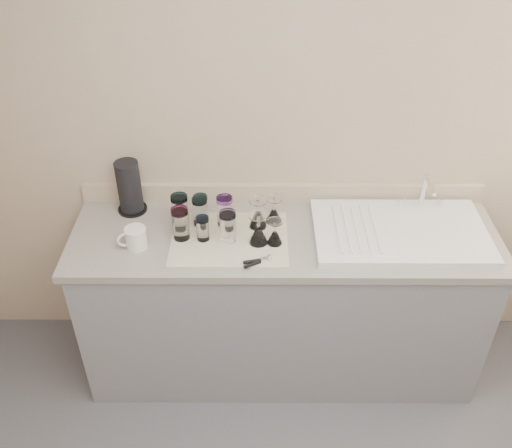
{
  "coord_description": "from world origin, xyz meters",
  "views": [
    {
      "loc": [
        -0.13,
        -0.96,
        2.57
      ],
      "look_at": [
        -0.14,
        1.15,
        1.0
      ],
      "focal_mm": 40.0,
      "sensor_mm": 36.0,
      "label": 1
    }
  ],
  "objects_px": {
    "tumbler_purple": "(225,211)",
    "white_mug": "(135,238)",
    "goblet_front_left": "(258,233)",
    "tumbler_magenta": "(181,223)",
    "tumbler_extra": "(200,211)",
    "paper_towel_roll": "(129,188)",
    "sink_unit": "(400,231)",
    "goblet_front_right": "(275,236)",
    "goblet_back_right": "(274,214)",
    "tumbler_blue": "(203,228)",
    "tumbler_cyan": "(201,208)",
    "tumbler_lavender": "(228,226)",
    "can_opener": "(257,262)",
    "tumbler_teal": "(180,210)",
    "goblet_back_left": "(258,217)"
  },
  "relations": [
    {
      "from": "sink_unit",
      "to": "goblet_front_left",
      "type": "relative_size",
      "value": 5.18
    },
    {
      "from": "goblet_back_left",
      "to": "paper_towel_roll",
      "type": "height_order",
      "value": "paper_towel_roll"
    },
    {
      "from": "tumbler_cyan",
      "to": "white_mug",
      "type": "xyz_separation_m",
      "value": [
        -0.29,
        -0.2,
        -0.03
      ]
    },
    {
      "from": "tumbler_magenta",
      "to": "can_opener",
      "type": "distance_m",
      "value": 0.41
    },
    {
      "from": "tumbler_cyan",
      "to": "tumbler_extra",
      "type": "height_order",
      "value": "tumbler_extra"
    },
    {
      "from": "tumbler_purple",
      "to": "goblet_back_left",
      "type": "xyz_separation_m",
      "value": [
        0.16,
        -0.01,
        -0.03
      ]
    },
    {
      "from": "tumbler_magenta",
      "to": "tumbler_extra",
      "type": "relative_size",
      "value": 1.1
    },
    {
      "from": "tumbler_teal",
      "to": "tumbler_magenta",
      "type": "height_order",
      "value": "tumbler_teal"
    },
    {
      "from": "sink_unit",
      "to": "tumbler_lavender",
      "type": "relative_size",
      "value": 5.23
    },
    {
      "from": "white_mug",
      "to": "can_opener",
      "type": "bearing_deg",
      "value": -12.55
    },
    {
      "from": "tumbler_extra",
      "to": "goblet_front_left",
      "type": "xyz_separation_m",
      "value": [
        0.28,
        -0.14,
        -0.02
      ]
    },
    {
      "from": "tumbler_purple",
      "to": "tumbler_lavender",
      "type": "height_order",
      "value": "same"
    },
    {
      "from": "tumbler_lavender",
      "to": "white_mug",
      "type": "bearing_deg",
      "value": -174.31
    },
    {
      "from": "tumbler_magenta",
      "to": "tumbler_teal",
      "type": "bearing_deg",
      "value": 97.5
    },
    {
      "from": "tumbler_blue",
      "to": "paper_towel_roll",
      "type": "distance_m",
      "value": 0.46
    },
    {
      "from": "tumbler_cyan",
      "to": "tumbler_purple",
      "type": "relative_size",
      "value": 0.89
    },
    {
      "from": "can_opener",
      "to": "paper_towel_roll",
      "type": "relative_size",
      "value": 0.47
    },
    {
      "from": "tumbler_magenta",
      "to": "white_mug",
      "type": "xyz_separation_m",
      "value": [
        -0.21,
        -0.06,
        -0.04
      ]
    },
    {
      "from": "sink_unit",
      "to": "goblet_front_right",
      "type": "xyz_separation_m",
      "value": [
        -0.6,
        -0.08,
        0.03
      ]
    },
    {
      "from": "can_opener",
      "to": "white_mug",
      "type": "xyz_separation_m",
      "value": [
        -0.56,
        0.13,
        0.03
      ]
    },
    {
      "from": "sink_unit",
      "to": "goblet_back_right",
      "type": "distance_m",
      "value": 0.61
    },
    {
      "from": "tumbler_blue",
      "to": "can_opener",
      "type": "xyz_separation_m",
      "value": [
        0.26,
        -0.17,
        -0.05
      ]
    },
    {
      "from": "goblet_front_left",
      "to": "tumbler_cyan",
      "type": "bearing_deg",
      "value": 147.73
    },
    {
      "from": "tumbler_cyan",
      "to": "paper_towel_roll",
      "type": "relative_size",
      "value": 0.5
    },
    {
      "from": "tumbler_purple",
      "to": "white_mug",
      "type": "height_order",
      "value": "tumbler_purple"
    },
    {
      "from": "tumbler_teal",
      "to": "tumbler_purple",
      "type": "distance_m",
      "value": 0.22
    },
    {
      "from": "tumbler_teal",
      "to": "goblet_back_left",
      "type": "bearing_deg",
      "value": -2.29
    },
    {
      "from": "goblet_front_left",
      "to": "goblet_back_right",
      "type": "bearing_deg",
      "value": 65.35
    },
    {
      "from": "tumbler_purple",
      "to": "white_mug",
      "type": "xyz_separation_m",
      "value": [
        -0.41,
        -0.16,
        -0.04
      ]
    },
    {
      "from": "tumbler_cyan",
      "to": "white_mug",
      "type": "distance_m",
      "value": 0.35
    },
    {
      "from": "sink_unit",
      "to": "can_opener",
      "type": "distance_m",
      "value": 0.72
    },
    {
      "from": "tumbler_blue",
      "to": "goblet_back_left",
      "type": "distance_m",
      "value": 0.28
    },
    {
      "from": "tumbler_extra",
      "to": "tumbler_purple",
      "type": "bearing_deg",
      "value": -2.57
    },
    {
      "from": "tumbler_purple",
      "to": "goblet_front_left",
      "type": "distance_m",
      "value": 0.21
    },
    {
      "from": "tumbler_blue",
      "to": "tumbler_extra",
      "type": "height_order",
      "value": "tumbler_extra"
    },
    {
      "from": "tumbler_lavender",
      "to": "goblet_front_left",
      "type": "height_order",
      "value": "goblet_front_left"
    },
    {
      "from": "goblet_back_right",
      "to": "tumbler_lavender",
      "type": "bearing_deg",
      "value": -146.08
    },
    {
      "from": "goblet_back_right",
      "to": "white_mug",
      "type": "distance_m",
      "value": 0.67
    },
    {
      "from": "tumbler_magenta",
      "to": "tumbler_extra",
      "type": "distance_m",
      "value": 0.14
    },
    {
      "from": "white_mug",
      "to": "tumbler_cyan",
      "type": "bearing_deg",
      "value": 34.89
    },
    {
      "from": "goblet_front_left",
      "to": "tumbler_extra",
      "type": "bearing_deg",
      "value": 152.9
    },
    {
      "from": "sink_unit",
      "to": "goblet_back_left",
      "type": "relative_size",
      "value": 5.36
    },
    {
      "from": "tumbler_lavender",
      "to": "tumbler_teal",
      "type": "bearing_deg",
      "value": 152.3
    },
    {
      "from": "tumbler_teal",
      "to": "tumbler_cyan",
      "type": "height_order",
      "value": "tumbler_teal"
    },
    {
      "from": "sink_unit",
      "to": "tumbler_lavender",
      "type": "xyz_separation_m",
      "value": [
        -0.82,
        -0.05,
        0.07
      ]
    },
    {
      "from": "goblet_back_right",
      "to": "sink_unit",
      "type": "bearing_deg",
      "value": -8.64
    },
    {
      "from": "tumbler_lavender",
      "to": "paper_towel_roll",
      "type": "height_order",
      "value": "paper_towel_roll"
    },
    {
      "from": "goblet_back_right",
      "to": "goblet_front_right",
      "type": "relative_size",
      "value": 1.1
    },
    {
      "from": "white_mug",
      "to": "paper_towel_roll",
      "type": "relative_size",
      "value": 0.54
    },
    {
      "from": "tumbler_cyan",
      "to": "tumbler_purple",
      "type": "distance_m",
      "value": 0.12
    }
  ]
}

